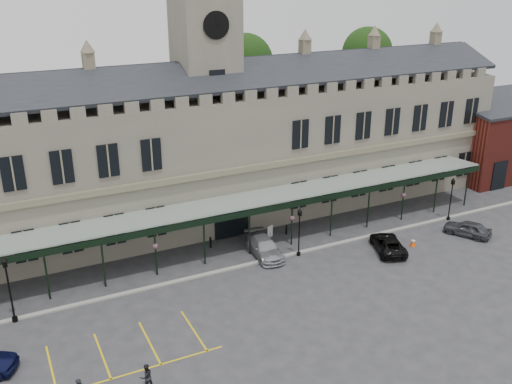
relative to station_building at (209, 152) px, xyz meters
name	(u,v)px	position (x,y,z in m)	size (l,w,h in m)	color
ground	(292,295)	(0.00, -15.91, -6.47)	(140.00, 140.00, 0.00)	#2E2E31
station_building	(209,152)	(0.00, 0.00, 0.00)	(60.00, 10.36, 17.30)	#635F52
clock_tower	(206,80)	(0.00, 0.09, 6.64)	(5.60, 5.60, 24.80)	#635F52
canopy	(248,227)	(0.00, -8.45, -4.06)	(50.00, 4.10, 4.30)	#8C9E93
brick_annex	(497,139)	(34.00, -2.94, -2.31)	(12.40, 8.36, 9.23)	maroon
kerb	(259,262)	(0.00, -10.41, -6.41)	(60.00, 0.40, 0.12)	gray
parking_markings	(104,360)	(-14.00, -17.41, -6.47)	(16.00, 6.00, 0.01)	gold
tree_behind_mid	(245,63)	(8.00, 9.09, 6.35)	(6.00, 6.00, 16.00)	#332314
tree_behind_right	(367,54)	(24.00, 9.09, 6.35)	(6.00, 6.00, 16.00)	#332314
lamp_post_left	(8,284)	(-18.53, -10.58, -3.54)	(0.47, 0.47, 4.94)	black
lamp_post_mid	(299,228)	(3.55, -10.73, -3.94)	(0.40, 0.40, 4.26)	black
lamp_post_right	(451,195)	(20.02, -10.68, -3.96)	(0.40, 0.40, 4.23)	black
traffic_cone	(413,242)	(13.27, -13.56, -6.09)	(0.48, 0.48, 0.76)	#EA4D07
sign_board	(270,232)	(3.01, -6.58, -5.94)	(0.61, 0.26, 1.09)	black
bollard_left	(211,243)	(-2.52, -6.19, -5.99)	(0.17, 0.17, 0.96)	black
bollard_right	(286,230)	(4.60, -6.72, -6.01)	(0.16, 0.16, 0.91)	black
car_taxi	(264,247)	(1.00, -9.45, -5.73)	(2.06, 5.06, 1.47)	#95979C
car_van	(388,244)	(10.74, -13.31, -5.81)	(2.18, 4.73, 1.32)	black
car_right_a	(467,228)	(19.00, -14.04, -5.77)	(1.64, 4.07, 1.39)	#373A3F
person_b	(146,377)	(-12.30, -20.95, -5.68)	(0.76, 0.60, 1.57)	black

